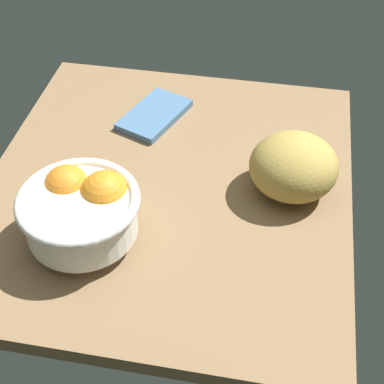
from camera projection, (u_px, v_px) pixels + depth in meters
ground_plane at (168, 189)px, 104.88cm from camera, size 71.17×65.20×3.00cm
fruit_bowl at (82, 209)px, 90.54cm from camera, size 19.24×19.24×11.40cm
bread_loaf at (294, 166)px, 98.99cm from camera, size 17.60×17.98×10.79cm
napkin_folded at (154, 115)px, 117.40cm from camera, size 17.61×14.00×1.44cm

